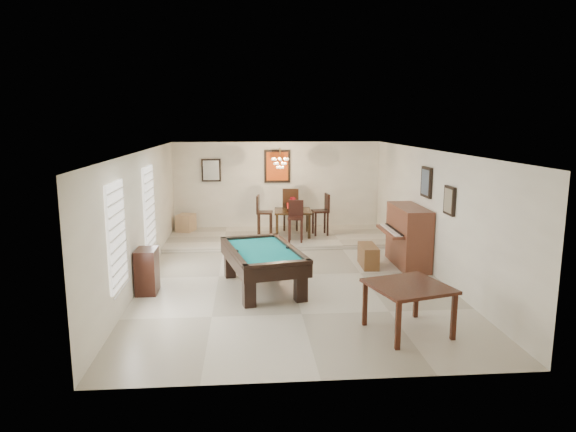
{
  "coord_description": "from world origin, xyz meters",
  "views": [
    {
      "loc": [
        -0.89,
        -10.37,
        3.2
      ],
      "look_at": [
        0.0,
        0.6,
        1.15
      ],
      "focal_mm": 32.0,
      "sensor_mm": 36.0,
      "label": 1
    }
  ],
  "objects": [
    {
      "name": "dining_chair_west",
      "position": [
        -0.42,
        3.26,
        0.67
      ],
      "size": [
        0.46,
        0.46,
        1.1
      ],
      "primitive_type": null,
      "rotation": [
        0.0,
        0.0,
        1.44
      ],
      "color": "black",
      "rests_on": "dining_step"
    },
    {
      "name": "right_picture_upper",
      "position": [
        2.96,
        0.3,
        1.9
      ],
      "size": [
        0.06,
        0.55,
        0.65
      ],
      "primitive_type": "cube",
      "color": "slate",
      "rests_on": "wall_right"
    },
    {
      "name": "right_picture_lower",
      "position": [
        2.96,
        -1.0,
        1.7
      ],
      "size": [
        0.06,
        0.45,
        0.55
      ],
      "primitive_type": "cube",
      "color": "gray",
      "rests_on": "wall_right"
    },
    {
      "name": "wall_back",
      "position": [
        0.0,
        4.5,
        1.3
      ],
      "size": [
        6.0,
        0.04,
        2.6
      ],
      "primitive_type": "cube",
      "color": "silver",
      "rests_on": "ground_plane"
    },
    {
      "name": "window_left_rear",
      "position": [
        -2.97,
        0.6,
        1.4
      ],
      "size": [
        0.06,
        1.0,
        1.7
      ],
      "primitive_type": "cube",
      "color": "white",
      "rests_on": "wall_left"
    },
    {
      "name": "ceiling",
      "position": [
        0.0,
        0.0,
        2.6
      ],
      "size": [
        6.0,
        9.0,
        0.04
      ],
      "primitive_type": "cube",
      "color": "white",
      "rests_on": "wall_back"
    },
    {
      "name": "flower_vase",
      "position": [
        0.34,
        3.27,
        1.06
      ],
      "size": [
        0.19,
        0.19,
        0.26
      ],
      "primitive_type": null,
      "rotation": [
        0.0,
        0.0,
        -0.34
      ],
      "color": "#AB0E18",
      "rests_on": "dining_table"
    },
    {
      "name": "square_table",
      "position": [
        1.53,
        -3.11,
        0.38
      ],
      "size": [
        1.36,
        1.36,
        0.76
      ],
      "primitive_type": null,
      "rotation": [
        0.0,
        0.0,
        0.28
      ],
      "color": "black",
      "rests_on": "ground_plane"
    },
    {
      "name": "pool_table",
      "position": [
        -0.61,
        -0.83,
        0.38
      ],
      "size": [
        1.69,
        2.48,
        0.76
      ],
      "primitive_type": null,
      "rotation": [
        0.0,
        0.0,
        0.22
      ],
      "color": "black",
      "rests_on": "ground_plane"
    },
    {
      "name": "dining_chair_east",
      "position": [
        1.1,
        3.26,
        0.69
      ],
      "size": [
        0.46,
        0.46,
        1.13
      ],
      "primitive_type": null,
      "rotation": [
        0.0,
        0.0,
        -1.48
      ],
      "color": "black",
      "rests_on": "dining_step"
    },
    {
      "name": "dining_chair_south",
      "position": [
        0.35,
        2.52,
        0.65
      ],
      "size": [
        0.44,
        0.44,
        1.06
      ],
      "primitive_type": null,
      "rotation": [
        0.0,
        0.0,
        -0.14
      ],
      "color": "black",
      "rests_on": "dining_step"
    },
    {
      "name": "wall_left",
      "position": [
        -3.0,
        0.0,
        1.3
      ],
      "size": [
        0.04,
        9.0,
        2.6
      ],
      "primitive_type": "cube",
      "color": "silver",
      "rests_on": "ground_plane"
    },
    {
      "name": "apothecary_chest",
      "position": [
        -2.78,
        -0.91,
        0.42
      ],
      "size": [
        0.38,
        0.56,
        0.84
      ],
      "primitive_type": "cube",
      "color": "black",
      "rests_on": "ground_plane"
    },
    {
      "name": "dining_table",
      "position": [
        0.34,
        3.27,
        0.52
      ],
      "size": [
        1.04,
        1.04,
        0.81
      ],
      "primitive_type": null,
      "rotation": [
        0.0,
        0.0,
        -0.06
      ],
      "color": "black",
      "rests_on": "dining_step"
    },
    {
      "name": "wall_right",
      "position": [
        3.0,
        0.0,
        1.3
      ],
      "size": [
        0.04,
        9.0,
        2.6
      ],
      "primitive_type": "cube",
      "color": "silver",
      "rests_on": "ground_plane"
    },
    {
      "name": "chandelier",
      "position": [
        0.0,
        3.2,
        2.2
      ],
      "size": [
        0.44,
        0.44,
        0.6
      ],
      "primitive_type": null,
      "color": "#FFE5B2",
      "rests_on": "ceiling"
    },
    {
      "name": "dining_step",
      "position": [
        0.0,
        3.25,
        0.06
      ],
      "size": [
        6.0,
        2.5,
        0.12
      ],
      "primitive_type": "cube",
      "color": "beige",
      "rests_on": "ground_plane"
    },
    {
      "name": "window_left_front",
      "position": [
        -2.97,
        -2.2,
        1.4
      ],
      "size": [
        0.06,
        1.0,
        1.7
      ],
      "primitive_type": "cube",
      "color": "white",
      "rests_on": "wall_left"
    },
    {
      "name": "dining_chair_north",
      "position": [
        0.35,
        3.98,
        0.72
      ],
      "size": [
        0.49,
        0.49,
        1.21
      ],
      "primitive_type": null,
      "rotation": [
        0.0,
        0.0,
        3.05
      ],
      "color": "black",
      "rests_on": "dining_step"
    },
    {
      "name": "ground_plane",
      "position": [
        0.0,
        0.0,
        -0.01
      ],
      "size": [
        6.0,
        9.0,
        0.02
      ],
      "primitive_type": "cube",
      "color": "beige"
    },
    {
      "name": "piano_bench",
      "position": [
        1.79,
        0.51,
        0.24
      ],
      "size": [
        0.37,
        0.87,
        0.48
      ],
      "primitive_type": "cube",
      "rotation": [
        0.0,
        0.0,
        -0.04
      ],
      "color": "brown",
      "rests_on": "ground_plane"
    },
    {
      "name": "corner_bench",
      "position": [
        -2.62,
        4.05,
        0.36
      ],
      "size": [
        0.56,
        0.63,
        0.48
      ],
      "primitive_type": "cube",
      "rotation": [
        0.0,
        0.0,
        -0.31
      ],
      "color": "tan",
      "rests_on": "dining_step"
    },
    {
      "name": "back_mirror",
      "position": [
        -1.9,
        4.46,
        1.8
      ],
      "size": [
        0.55,
        0.06,
        0.65
      ],
      "primitive_type": "cube",
      "color": "white",
      "rests_on": "wall_back"
    },
    {
      "name": "upright_piano",
      "position": [
        2.53,
        0.53,
        0.67
      ],
      "size": [
        0.9,
        1.6,
        1.34
      ],
      "primitive_type": null,
      "color": "brown",
      "rests_on": "ground_plane"
    },
    {
      "name": "wall_front",
      "position": [
        0.0,
        -4.5,
        1.3
      ],
      "size": [
        6.0,
        0.04,
        2.6
      ],
      "primitive_type": "cube",
      "color": "silver",
      "rests_on": "ground_plane"
    },
    {
      "name": "back_painting",
      "position": [
        0.0,
        4.46,
        1.9
      ],
      "size": [
        0.75,
        0.06,
        0.95
      ],
      "primitive_type": "cube",
      "color": "#D84C14",
      "rests_on": "wall_back"
    }
  ]
}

